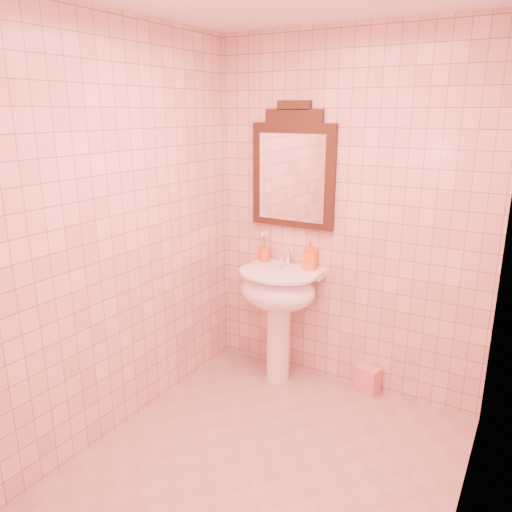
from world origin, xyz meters
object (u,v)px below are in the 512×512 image
Objects in this scene: toothbrush_cup at (264,254)px; mirror at (293,170)px; soap_dispenser at (310,256)px; pedestal_sink at (278,298)px; towel at (368,379)px.

mirror is at bearing 10.13° from toothbrush_cup.
pedestal_sink is at bearing -143.32° from soap_dispenser.
towel is at bearing -2.86° from mirror.
towel is at bearing -5.47° from soap_dispenser.
pedestal_sink is 0.88m from towel.
towel is (0.65, -0.03, -1.46)m from mirror.
pedestal_sink is at bearing -165.42° from towel.
towel is (0.48, 0.01, -0.86)m from soap_dispenser.
mirror is at bearing 159.73° from soap_dispenser.
toothbrush_cup is at bearing -169.87° from mirror.
pedestal_sink is 4.36× the size of towel.
mirror is 1.60m from towel.
soap_dispenser is (0.17, -0.04, -0.59)m from mirror.
towel is at bearing 14.58° from pedestal_sink.
mirror is 4.31× the size of toothbrush_cup.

